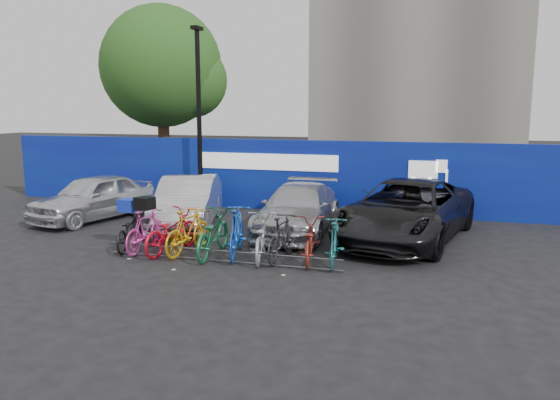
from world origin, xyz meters
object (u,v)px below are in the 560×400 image
at_px(bike_rack, 222,256).
at_px(bike_8, 309,241).
at_px(tree, 167,70).
at_px(bike_1, 146,230).
at_px(car_1, 188,202).
at_px(bike_2, 171,232).
at_px(car_3, 406,211).
at_px(bike_0, 129,230).
at_px(lamppost, 199,114).
at_px(bike_5, 236,232).
at_px(bike_4, 213,234).
at_px(bike_9, 335,242).
at_px(bike_3, 188,232).
at_px(car_2, 298,209).
at_px(bike_7, 282,238).
at_px(bike_6, 260,238).
at_px(car_0, 93,197).

height_order(bike_rack, bike_8, bike_8).
relative_size(tree, bike_1, 4.47).
relative_size(bike_rack, car_1, 1.26).
relative_size(tree, bike_rack, 1.39).
relative_size(bike_2, bike_8, 1.08).
bearing_deg(car_3, bike_0, -143.77).
xyz_separation_m(lamppost, bike_5, (3.35, -5.41, -2.67)).
relative_size(bike_4, bike_8, 1.12).
relative_size(bike_2, bike_5, 1.00).
xyz_separation_m(car_3, bike_9, (-1.40, -2.77, -0.28)).
bearing_deg(bike_3, bike_4, -170.85).
height_order(car_1, car_2, car_1).
height_order(bike_3, bike_7, bike_3).
bearing_deg(car_3, bike_8, -113.51).
relative_size(bike_0, bike_6, 0.92).
bearing_deg(bike_0, bike_9, 167.81).
bearing_deg(car_3, car_1, -166.82).
bearing_deg(tree, bike_3, -60.62).
xyz_separation_m(car_0, bike_6, (6.43, -2.84, -0.20)).
relative_size(lamppost, bike_6, 3.13).
distance_m(car_2, bike_6, 2.93).
distance_m(car_2, bike_5, 2.97).
distance_m(bike_3, bike_4, 0.64).
xyz_separation_m(bike_rack, bike_3, (-1.05, 0.50, 0.39)).
bearing_deg(bike_2, bike_5, -166.16).
bearing_deg(bike_4, tree, -61.15).
xyz_separation_m(lamppost, car_0, (-2.47, -2.63, -2.56)).
bearing_deg(car_3, car_0, -167.04).
xyz_separation_m(bike_8, bike_9, (0.60, -0.07, 0.03)).
height_order(bike_0, bike_6, bike_6).
xyz_separation_m(car_2, bike_1, (-3.07, -3.02, -0.14)).
bearing_deg(bike_7, bike_2, 6.34).
xyz_separation_m(tree, bike_8, (8.66, -10.00, -4.58)).
relative_size(bike_3, bike_9, 1.07).
distance_m(car_2, bike_4, 3.25).
relative_size(car_0, bike_1, 2.39).
height_order(car_3, bike_0, car_3).
relative_size(bike_rack, bike_2, 2.82).
xyz_separation_m(bike_rack, bike_0, (-2.69, 0.54, 0.31)).
distance_m(bike_1, bike_3, 1.11).
bearing_deg(bike_6, bike_5, -18.19).
height_order(tree, bike_rack, tree).
xyz_separation_m(tree, car_0, (1.11, -7.28, -4.36)).
xyz_separation_m(lamppost, car_1, (0.78, -2.66, -2.54)).
xyz_separation_m(car_0, bike_5, (5.81, -2.78, -0.11)).
relative_size(bike_2, bike_7, 1.12).
bearing_deg(bike_rack, tree, 122.45).
height_order(car_0, bike_1, car_0).
relative_size(bike_5, bike_6, 1.02).
relative_size(bike_4, bike_7, 1.17).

